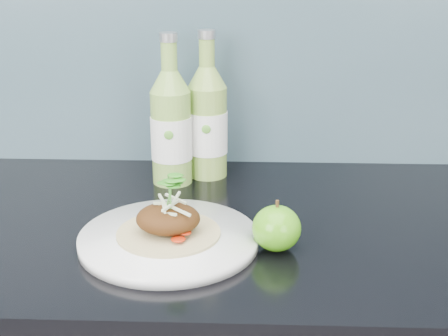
# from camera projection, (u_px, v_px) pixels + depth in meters

# --- Properties ---
(dinner_plate) EXTENTS (0.34, 0.34, 0.02)m
(dinner_plate) POSITION_uv_depth(u_px,v_px,m) (169.00, 239.00, 0.93)
(dinner_plate) COLOR white
(dinner_plate) RESTS_ON kitchen_counter
(pork_taco) EXTENTS (0.15, 0.15, 0.10)m
(pork_taco) POSITION_uv_depth(u_px,v_px,m) (168.00, 217.00, 0.92)
(pork_taco) COLOR tan
(pork_taco) RESTS_ON dinner_plate
(green_apple) EXTENTS (0.09, 0.09, 0.08)m
(green_apple) POSITION_uv_depth(u_px,v_px,m) (277.00, 228.00, 0.90)
(green_apple) COLOR #36830E
(green_apple) RESTS_ON kitchen_counter
(cider_bottle_left) EXTENTS (0.10, 0.10, 0.28)m
(cider_bottle_left) POSITION_uv_depth(u_px,v_px,m) (171.00, 128.00, 1.14)
(cider_bottle_left) COLOR #81AE48
(cider_bottle_left) RESTS_ON kitchen_counter
(cider_bottle_right) EXTENTS (0.09, 0.09, 0.28)m
(cider_bottle_right) POSITION_uv_depth(u_px,v_px,m) (207.00, 122.00, 1.17)
(cider_bottle_right) COLOR #82A745
(cider_bottle_right) RESTS_ON kitchen_counter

